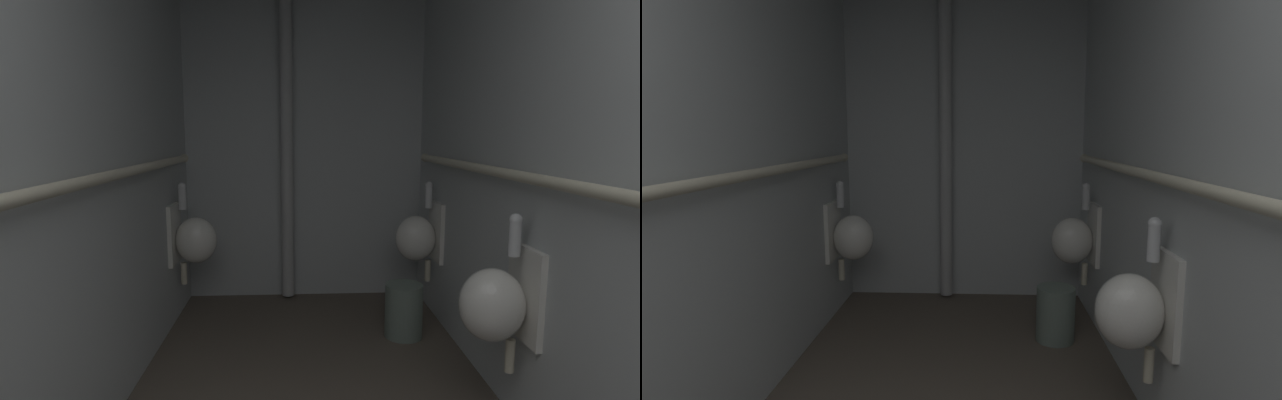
{
  "view_description": "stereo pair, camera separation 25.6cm",
  "coord_description": "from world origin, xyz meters",
  "views": [
    {
      "loc": [
        -0.09,
        -0.06,
        1.4
      ],
      "look_at": [
        0.05,
        2.47,
        1.03
      ],
      "focal_mm": 26.63,
      "sensor_mm": 36.0,
      "label": 1
    },
    {
      "loc": [
        0.16,
        -0.06,
        1.4
      ],
      "look_at": [
        0.05,
        2.47,
        1.03
      ],
      "focal_mm": 26.63,
      "sensor_mm": 36.0,
      "label": 2
    }
  ],
  "objects": [
    {
      "name": "urinal_right_far",
      "position": [
        0.83,
        3.35,
        0.62
      ],
      "size": [
        0.32,
        0.3,
        0.76
      ],
      "color": "silver"
    },
    {
      "name": "waste_bin",
      "position": [
        0.65,
        3.01,
        0.18
      ],
      "size": [
        0.26,
        0.26,
        0.37
      ],
      "primitive_type": "cylinder",
      "color": "slate",
      "rests_on": "ground"
    },
    {
      "name": "wall_right",
      "position": [
        1.01,
        1.95,
        1.29
      ],
      "size": [
        0.06,
        4.02,
        2.59
      ],
      "primitive_type": "cube",
      "color": "#B5BBBC",
      "rests_on": "ground"
    },
    {
      "name": "wall_left",
      "position": [
        -1.01,
        1.95,
        1.29
      ],
      "size": [
        0.06,
        4.02,
        2.59
      ],
      "primitive_type": "cube",
      "color": "#B5BBBC",
      "rests_on": "ground"
    },
    {
      "name": "supply_pipe_right",
      "position": [
        0.92,
        1.96,
        1.2
      ],
      "size": [
        0.06,
        3.24,
        0.06
      ],
      "color": "beige"
    },
    {
      "name": "standpipe_back_wall",
      "position": [
        -0.15,
        3.82,
        1.29
      ],
      "size": [
        0.1,
        0.1,
        2.54
      ],
      "primitive_type": "cylinder",
      "color": "#B2B2B2",
      "rests_on": "ground"
    },
    {
      "name": "urinal_left_mid",
      "position": [
        -0.83,
        3.38,
        0.62
      ],
      "size": [
        0.32,
        0.3,
        0.76
      ],
      "color": "silver"
    },
    {
      "name": "urinal_right_mid",
      "position": [
        0.83,
        1.97,
        0.62
      ],
      "size": [
        0.32,
        0.3,
        0.76
      ],
      "color": "silver"
    },
    {
      "name": "wall_back",
      "position": [
        0.0,
        3.93,
        1.29
      ],
      "size": [
        2.08,
        0.06,
        2.59
      ],
      "primitive_type": "cube",
      "color": "#B5BBBC",
      "rests_on": "ground"
    },
    {
      "name": "supply_pipe_left",
      "position": [
        -0.92,
        1.96,
        1.2
      ],
      "size": [
        0.06,
        3.3,
        0.06
      ],
      "color": "beige"
    }
  ]
}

